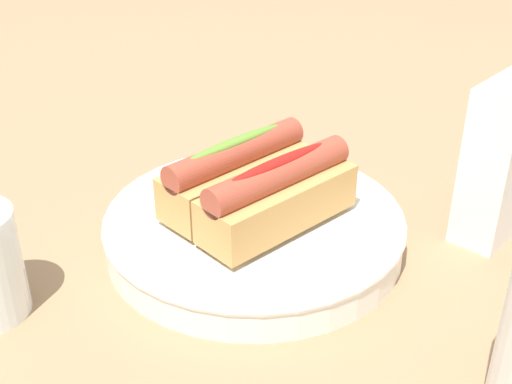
{
  "coord_description": "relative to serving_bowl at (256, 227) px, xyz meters",
  "views": [
    {
      "loc": [
        0.31,
        0.43,
        0.35
      ],
      "look_at": [
        -0.0,
        0.01,
        0.06
      ],
      "focal_mm": 46.88,
      "sensor_mm": 36.0,
      "label": 1
    }
  ],
  "objects": [
    {
      "name": "ground_plane",
      "position": [
        0.0,
        -0.01,
        -0.02
      ],
      "size": [
        2.4,
        2.4,
        0.0
      ],
      "primitive_type": "plane",
      "color": "#9E7A56"
    },
    {
      "name": "hotdog_front",
      "position": [
        0.0,
        -0.03,
        0.04
      ],
      "size": [
        0.16,
        0.07,
        0.06
      ],
      "color": "tan",
      "rests_on": "serving_bowl"
    },
    {
      "name": "hotdog_back",
      "position": [
        -0.0,
        0.03,
        0.04
      ],
      "size": [
        0.15,
        0.07,
        0.06
      ],
      "color": "tan",
      "rests_on": "serving_bowl"
    },
    {
      "name": "serving_bowl",
      "position": [
        0.0,
        0.0,
        0.0
      ],
      "size": [
        0.27,
        0.27,
        0.04
      ],
      "color": "white",
      "rests_on": "ground_plane"
    },
    {
      "name": "napkin_box",
      "position": [
        -0.2,
        0.11,
        0.06
      ],
      "size": [
        0.12,
        0.07,
        0.15
      ],
      "primitive_type": "cube",
      "rotation": [
        0.0,
        0.0,
        0.2
      ],
      "color": "white",
      "rests_on": "ground_plane"
    }
  ]
}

